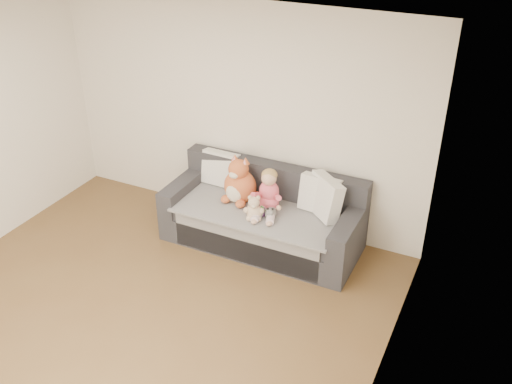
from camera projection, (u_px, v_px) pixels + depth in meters
room_shell at (126, 198)px, 4.86m from camera, size 5.00×5.00×5.00m
sofa at (263, 218)px, 6.43m from camera, size 2.20×0.94×0.85m
cushion_left at (220, 168)px, 6.70m from camera, size 0.45×0.21×0.42m
cushion_right_back at (320, 194)px, 6.17m from camera, size 0.46×0.24×0.42m
cushion_right_front at (325, 197)px, 6.09m from camera, size 0.50×0.47×0.45m
toddler at (268, 194)px, 6.17m from camera, size 0.34×0.50×0.49m
plush_cat at (240, 184)px, 6.36m from camera, size 0.45×0.38×0.57m
teddy_bear at (254, 209)px, 6.06m from camera, size 0.22×0.18×0.28m
plush_cow at (271, 213)px, 6.10m from camera, size 0.12×0.19×0.15m
sippy_cup at (262, 210)px, 6.14m from camera, size 0.11×0.08×0.12m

